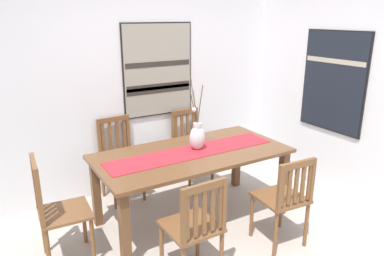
{
  "coord_description": "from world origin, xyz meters",
  "views": [
    {
      "loc": [
        -1.73,
        -2.2,
        2.09
      ],
      "look_at": [
        0.1,
        0.86,
        0.98
      ],
      "focal_mm": 33.98,
      "sensor_mm": 36.0,
      "label": 1
    }
  ],
  "objects": [
    {
      "name": "dining_table",
      "position": [
        0.04,
        0.75,
        0.66
      ],
      "size": [
        1.95,
        0.97,
        0.76
      ],
      "color": "brown",
      "rests_on": "ground_plane"
    },
    {
      "name": "table_runner",
      "position": [
        0.04,
        0.75,
        0.77
      ],
      "size": [
        1.8,
        0.36,
        0.01
      ],
      "primitive_type": "cube",
      "color": "#B7232D",
      "rests_on": "dining_table"
    },
    {
      "name": "chair_4",
      "position": [
        0.53,
        -0.07,
        0.49
      ],
      "size": [
        0.45,
        0.45,
        0.9
      ],
      "color": "brown",
      "rests_on": "ground_plane"
    },
    {
      "name": "painting_on_back_wall",
      "position": [
        0.17,
        1.79,
        1.45
      ],
      "size": [
        0.91,
        0.05,
        1.12
      ],
      "color": "black"
    },
    {
      "name": "chair_3",
      "position": [
        0.51,
        1.59,
        0.49
      ],
      "size": [
        0.45,
        0.45,
        0.94
      ],
      "color": "brown",
      "rests_on": "ground_plane"
    },
    {
      "name": "chair_1",
      "position": [
        -0.42,
        -0.06,
        0.5
      ],
      "size": [
        0.43,
        0.43,
        0.92
      ],
      "color": "brown",
      "rests_on": "ground_plane"
    },
    {
      "name": "chair_2",
      "position": [
        -1.32,
        0.74,
        0.52
      ],
      "size": [
        0.44,
        0.44,
        0.98
      ],
      "color": "brown",
      "rests_on": "ground_plane"
    },
    {
      "name": "wall_back",
      "position": [
        0.0,
        1.86,
        1.35
      ],
      "size": [
        6.4,
        0.12,
        2.7
      ],
      "primitive_type": "cube",
      "color": "silver",
      "rests_on": "ground_plane"
    },
    {
      "name": "painting_on_side_wall",
      "position": [
        1.79,
        0.52,
        1.36
      ],
      "size": [
        0.05,
        0.85,
        1.15
      ],
      "color": "black"
    },
    {
      "name": "chair_0",
      "position": [
        -0.43,
        1.62,
        0.5
      ],
      "size": [
        0.45,
        0.45,
        0.96
      ],
      "color": "brown",
      "rests_on": "ground_plane"
    },
    {
      "name": "wall_side",
      "position": [
        1.86,
        0.0,
        1.35
      ],
      "size": [
        0.12,
        6.4,
        2.7
      ],
      "primitive_type": "cube",
      "color": "silver",
      "rests_on": "ground_plane"
    },
    {
      "name": "centerpiece_vase",
      "position": [
        0.12,
        0.79,
        0.91
      ],
      "size": [
        0.17,
        0.17,
        0.75
      ],
      "color": "silver",
      "rests_on": "dining_table"
    }
  ]
}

